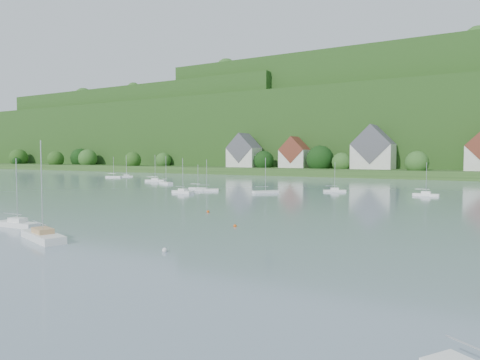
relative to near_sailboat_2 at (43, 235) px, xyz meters
The scene contains 11 objects.
far_shore_strip 167.70m from the near_sailboat_2, 93.60° to the left, with size 600.00×60.00×3.00m, color #29491B.
forested_ridge 237.21m from the near_sailboat_2, 92.46° to the left, with size 620.00×181.22×69.89m.
village_building_0 167.94m from the near_sailboat_2, 113.01° to the left, with size 14.00×10.40×16.00m.
village_building_1 161.74m from the near_sailboat_2, 104.54° to the left, with size 12.00×9.36×14.00m.
village_building_2 155.77m from the near_sailboat_2, 92.04° to the left, with size 16.00×11.44×18.00m.
near_sailboat_2 is the anchor object (origin of this frame).
near_sailboat_3 10.70m from the near_sailboat_2, 159.21° to the left, with size 6.13×1.98×8.18m.
mooring_buoy_2 21.00m from the near_sailboat_2, 53.93° to the left, with size 0.39×0.39×0.39m, color #DF5511.
mooring_buoy_3 26.54m from the near_sailboat_2, 85.87° to the left, with size 0.40×0.40×0.40m, color #DF5511.
mooring_buoy_4 14.25m from the near_sailboat_2, ahead, with size 0.48×0.48×0.48m, color silver.
far_sailboat_cluster 82.78m from the near_sailboat_2, 90.19° to the left, with size 196.65×59.63×8.71m.
Camera 1 is at (50.19, 4.37, 8.54)m, focal length 33.39 mm.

